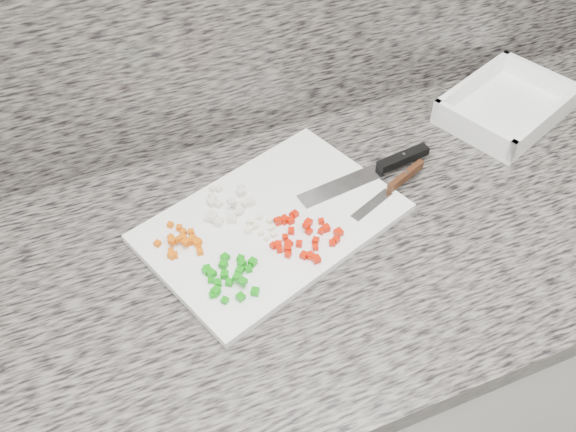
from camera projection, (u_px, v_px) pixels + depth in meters
name	position (u px, v px, depth m)	size (l,w,h in m)	color
cabinet	(297.00, 388.00, 1.37)	(3.92, 0.62, 0.86)	beige
countertop	(300.00, 253.00, 1.04)	(3.96, 0.64, 0.04)	#625E56
cutting_board	(272.00, 222.00, 1.05)	(0.40, 0.27, 0.01)	white
carrot_pile	(183.00, 241.00, 1.01)	(0.07, 0.08, 0.02)	#D35804
onion_pile	(226.00, 205.00, 1.06)	(0.09, 0.09, 0.02)	silver
green_pepper_pile	(229.00, 276.00, 0.96)	(0.09, 0.09, 0.02)	#0E8B0C
red_pepper_pile	(303.00, 236.00, 1.02)	(0.12, 0.11, 0.02)	red
garlic_pile	(259.00, 227.00, 1.03)	(0.05, 0.06, 0.01)	beige
chef_knife	(382.00, 167.00, 1.13)	(0.26, 0.06, 0.02)	silver
paring_knife	(397.00, 183.00, 1.10)	(0.17, 0.08, 0.02)	silver
tray	(506.00, 108.00, 1.25)	(0.29, 0.26, 0.05)	white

